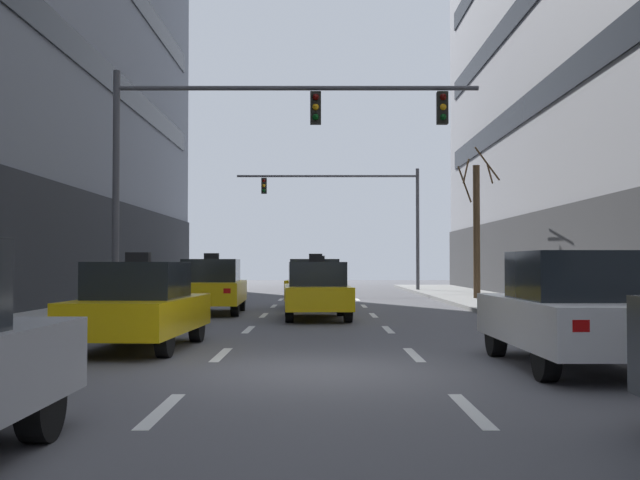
% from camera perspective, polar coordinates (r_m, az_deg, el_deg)
% --- Properties ---
extents(ground_plane, '(120.00, 120.00, 0.00)m').
position_cam_1_polar(ground_plane, '(11.38, -0.08, -9.46)').
color(ground_plane, '#515156').
extents(lane_stripe_l1_s3, '(0.16, 2.00, 0.01)m').
position_cam_1_polar(lane_stripe_l1_s3, '(8.58, -11.26, -11.96)').
color(lane_stripe_l1_s3, silver).
rests_on(lane_stripe_l1_s3, ground).
extents(lane_stripe_l1_s4, '(0.16, 2.00, 0.01)m').
position_cam_1_polar(lane_stripe_l1_s4, '(13.46, -7.01, -8.22)').
color(lane_stripe_l1_s4, silver).
rests_on(lane_stripe_l1_s4, ground).
extents(lane_stripe_l1_s5, '(0.16, 2.00, 0.01)m').
position_cam_1_polar(lane_stripe_l1_s5, '(18.41, -5.07, -6.46)').
color(lane_stripe_l1_s5, silver).
rests_on(lane_stripe_l1_s5, ground).
extents(lane_stripe_l1_s6, '(0.16, 2.00, 0.01)m').
position_cam_1_polar(lane_stripe_l1_s6, '(23.38, -3.95, -5.44)').
color(lane_stripe_l1_s6, silver).
rests_on(lane_stripe_l1_s6, ground).
extents(lane_stripe_l1_s7, '(0.16, 2.00, 0.01)m').
position_cam_1_polar(lane_stripe_l1_s7, '(28.36, -3.23, -4.78)').
color(lane_stripe_l1_s7, silver).
rests_on(lane_stripe_l1_s7, ground).
extents(lane_stripe_l1_s8, '(0.16, 2.00, 0.01)m').
position_cam_1_polar(lane_stripe_l1_s8, '(33.35, -2.73, -4.32)').
color(lane_stripe_l1_s8, silver).
rests_on(lane_stripe_l1_s8, ground).
extents(lane_stripe_l1_s9, '(0.16, 2.00, 0.01)m').
position_cam_1_polar(lane_stripe_l1_s9, '(38.34, -2.36, -3.98)').
color(lane_stripe_l1_s9, silver).
rests_on(lane_stripe_l1_s9, ground).
extents(lane_stripe_l1_s10, '(0.16, 2.00, 0.01)m').
position_cam_1_polar(lane_stripe_l1_s10, '(43.33, -2.07, -3.71)').
color(lane_stripe_l1_s10, silver).
rests_on(lane_stripe_l1_s10, ground).
extents(lane_stripe_l2_s3, '(0.16, 2.00, 0.01)m').
position_cam_1_polar(lane_stripe_l2_s3, '(8.56, 10.96, -11.98)').
color(lane_stripe_l2_s3, silver).
rests_on(lane_stripe_l2_s3, ground).
extents(lane_stripe_l2_s4, '(0.16, 2.00, 0.01)m').
position_cam_1_polar(lane_stripe_l2_s4, '(13.45, 6.92, -8.22)').
color(lane_stripe_l2_s4, silver).
rests_on(lane_stripe_l2_s4, ground).
extents(lane_stripe_l2_s5, '(0.16, 2.00, 0.01)m').
position_cam_1_polar(lane_stripe_l2_s5, '(18.41, 5.06, -6.46)').
color(lane_stripe_l2_s5, silver).
rests_on(lane_stripe_l2_s5, ground).
extents(lane_stripe_l2_s6, '(0.16, 2.00, 0.01)m').
position_cam_1_polar(lane_stripe_l2_s6, '(23.38, 4.00, -5.45)').
color(lane_stripe_l2_s6, silver).
rests_on(lane_stripe_l2_s6, ground).
extents(lane_stripe_l2_s7, '(0.16, 2.00, 0.01)m').
position_cam_1_polar(lane_stripe_l2_s7, '(28.36, 3.32, -4.78)').
color(lane_stripe_l2_s7, silver).
rests_on(lane_stripe_l2_s7, ground).
extents(lane_stripe_l2_s8, '(0.16, 2.00, 0.01)m').
position_cam_1_polar(lane_stripe_l2_s8, '(33.35, 2.84, -4.32)').
color(lane_stripe_l2_s8, silver).
rests_on(lane_stripe_l2_s8, ground).
extents(lane_stripe_l2_s9, '(0.16, 2.00, 0.01)m').
position_cam_1_polar(lane_stripe_l2_s9, '(38.34, 2.48, -3.98)').
color(lane_stripe_l2_s9, silver).
rests_on(lane_stripe_l2_s9, ground).
extents(lane_stripe_l2_s10, '(0.16, 2.00, 0.01)m').
position_cam_1_polar(lane_stripe_l2_s10, '(43.33, 2.21, -3.71)').
color(lane_stripe_l2_s10, silver).
rests_on(lane_stripe_l2_s10, ground).
extents(taxi_driving_0, '(1.98, 4.52, 1.86)m').
position_cam_1_polar(taxi_driving_0, '(27.01, -0.18, -3.19)').
color(taxi_driving_0, black).
rests_on(taxi_driving_0, ground).
extents(taxi_driving_1, '(1.99, 4.48, 1.84)m').
position_cam_1_polar(taxi_driving_1, '(24.31, -7.70, -3.36)').
color(taxi_driving_1, black).
rests_on(taxi_driving_1, ground).
extents(taxi_driving_2, '(1.96, 4.27, 1.74)m').
position_cam_1_polar(taxi_driving_2, '(21.72, -0.12, -3.70)').
color(taxi_driving_2, black).
rests_on(taxi_driving_2, ground).
extents(taxi_driving_4, '(1.94, 4.24, 1.73)m').
position_cam_1_polar(taxi_driving_4, '(14.50, -12.76, -4.68)').
color(taxi_driving_4, black).
rests_on(taxi_driving_4, ground).
extents(car_parked_1, '(1.95, 4.59, 1.71)m').
position_cam_1_polar(car_parked_1, '(12.24, 18.06, -4.86)').
color(car_parked_1, black).
rests_on(car_parked_1, ground).
extents(traffic_signal_0, '(9.50, 0.35, 6.41)m').
position_cam_1_polar(traffic_signal_0, '(20.68, -5.40, 7.29)').
color(traffic_signal_0, '#4C4C51').
rests_on(traffic_signal_0, sidewalk_left).
extents(traffic_signal_1, '(9.73, 0.35, 6.45)m').
position_cam_1_polar(traffic_signal_1, '(42.09, 3.15, 2.61)').
color(traffic_signal_1, '#4C4C51').
rests_on(traffic_signal_1, sidewalk_right).
extents(street_tree_0, '(1.62, 1.52, 5.97)m').
position_cam_1_polar(street_tree_0, '(32.28, 11.37, 0.90)').
color(street_tree_0, '#4C3823').
rests_on(street_tree_0, sidewalk_right).
extents(pedestrian_0, '(0.26, 0.52, 1.60)m').
position_cam_1_polar(pedestrian_0, '(15.00, 21.04, -3.39)').
color(pedestrian_0, black).
rests_on(pedestrian_0, sidewalk_right).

